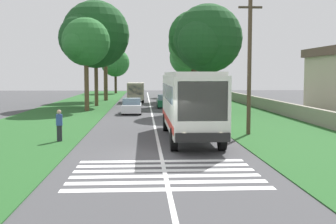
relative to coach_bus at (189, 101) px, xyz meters
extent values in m
plane|color=#424244|center=(-4.87, 1.80, -2.15)|extent=(160.00, 160.00, 0.00)
cube|color=#235623|center=(10.13, 10.00, -2.13)|extent=(120.00, 8.00, 0.04)
cube|color=#235623|center=(10.13, -6.40, -2.13)|extent=(120.00, 8.00, 0.04)
cube|color=silver|center=(10.13, 1.80, -2.14)|extent=(110.00, 0.16, 0.01)
cube|color=silver|center=(-0.03, 0.00, -0.05)|extent=(11.00, 2.50, 2.90)
cube|color=slate|center=(0.27, 0.00, 0.48)|extent=(9.68, 2.54, 0.85)
cube|color=slate|center=(-5.49, 0.00, 0.30)|extent=(0.08, 2.20, 1.74)
cube|color=red|center=(-0.03, 0.00, -1.05)|extent=(10.78, 2.53, 0.36)
cube|color=silver|center=(-0.03, 0.00, 1.49)|extent=(10.56, 2.30, 0.18)
cube|color=black|center=(-5.61, 0.00, -1.28)|extent=(0.16, 2.40, 0.40)
sphere|color=#F2EDCC|center=(-5.55, 0.80, -1.15)|extent=(0.24, 0.24, 0.24)
sphere|color=#F2EDCC|center=(-5.55, -0.81, -1.15)|extent=(0.24, 0.24, 0.24)
cylinder|color=black|center=(-3.93, 1.15, -1.60)|extent=(1.10, 0.32, 1.10)
cylinder|color=black|center=(3.47, 1.15, -1.60)|extent=(1.10, 0.32, 1.10)
cylinder|color=black|center=(-3.93, -1.15, -1.60)|extent=(1.10, 0.32, 1.10)
cylinder|color=black|center=(3.47, -1.15, -1.60)|extent=(1.10, 0.32, 1.10)
cube|color=silver|center=(-10.84, 1.80, -2.14)|extent=(0.45, 6.80, 0.01)
cube|color=silver|center=(-9.94, 1.80, -2.14)|extent=(0.45, 6.80, 0.01)
cube|color=silver|center=(-9.04, 1.80, -2.14)|extent=(0.45, 6.80, 0.01)
cube|color=silver|center=(-8.14, 1.80, -2.14)|extent=(0.45, 6.80, 0.01)
cube|color=silver|center=(-7.24, 1.80, -2.14)|extent=(0.45, 6.80, 0.01)
cube|color=silver|center=(-6.34, 1.80, -2.14)|extent=(0.45, 6.80, 0.01)
cube|color=silver|center=(16.05, 3.65, -1.62)|extent=(4.30, 1.75, 0.70)
cube|color=slate|center=(15.95, 3.65, -0.99)|extent=(2.00, 1.61, 0.55)
cylinder|color=black|center=(14.70, 4.43, -1.83)|extent=(0.64, 0.22, 0.64)
cylinder|color=black|center=(17.40, 4.43, -1.83)|extent=(0.64, 0.22, 0.64)
cylinder|color=black|center=(14.70, 2.87, -1.83)|extent=(0.64, 0.22, 0.64)
cylinder|color=black|center=(17.40, 2.87, -1.83)|extent=(0.64, 0.22, 0.64)
cube|color=#145933|center=(23.31, 0.20, -1.62)|extent=(4.30, 1.75, 0.70)
cube|color=slate|center=(23.21, 0.20, -0.99)|extent=(2.00, 1.61, 0.55)
cylinder|color=black|center=(21.96, 0.98, -1.83)|extent=(0.64, 0.22, 0.64)
cylinder|color=black|center=(24.66, 0.98, -1.83)|extent=(0.64, 0.22, 0.64)
cylinder|color=black|center=(21.96, -0.58, -1.83)|extent=(0.64, 0.22, 0.64)
cylinder|color=black|center=(24.66, -0.58, -1.83)|extent=(0.64, 0.22, 0.64)
cube|color=#BFB299|center=(32.84, 3.57, -0.67)|extent=(6.00, 2.10, 2.10)
cube|color=slate|center=(33.04, 3.57, -0.29)|extent=(5.04, 2.13, 0.70)
cube|color=slate|center=(29.87, 3.57, -0.46)|extent=(0.06, 1.76, 1.18)
cylinder|color=black|center=(30.94, 4.52, -1.77)|extent=(0.76, 0.24, 0.76)
cylinder|color=black|center=(34.74, 4.52, -1.77)|extent=(0.76, 0.24, 0.76)
cylinder|color=black|center=(30.94, 2.62, -1.77)|extent=(0.76, 0.24, 0.76)
cylinder|color=black|center=(34.74, 2.62, -1.77)|extent=(0.76, 0.24, 0.76)
cylinder|color=brown|center=(18.92, 8.13, 0.62)|extent=(0.44, 0.44, 5.45)
sphere|color=#286B2D|center=(18.92, 8.13, 4.64)|extent=(4.69, 4.69, 4.69)
sphere|color=#286B2D|center=(20.32, 8.13, 4.29)|extent=(3.11, 3.11, 3.11)
sphere|color=#286B2D|center=(17.74, 8.84, 4.29)|extent=(2.64, 2.64, 2.64)
cylinder|color=brown|center=(36.08, 7.74, 1.26)|extent=(0.54, 0.54, 6.74)
sphere|color=#1E5623|center=(36.08, 7.74, 6.14)|extent=(5.50, 5.50, 5.50)
sphere|color=#1E5623|center=(37.73, 7.74, 5.73)|extent=(4.04, 4.04, 4.04)
sphere|color=#1E5623|center=(34.70, 8.57, 5.73)|extent=(3.77, 3.77, 3.77)
cylinder|color=brown|center=(25.71, 7.92, 0.88)|extent=(0.42, 0.42, 5.98)
sphere|color=#19471E|center=(25.71, 7.92, 5.95)|extent=(7.58, 7.58, 7.58)
sphere|color=#19471E|center=(27.99, 7.92, 5.39)|extent=(5.59, 5.59, 5.59)
sphere|color=#19471E|center=(23.82, 9.06, 5.39)|extent=(5.31, 5.31, 5.31)
cylinder|color=#3D2D1E|center=(58.95, 7.83, 0.06)|extent=(0.47, 0.47, 4.33)
sphere|color=#286B2D|center=(58.95, 7.83, 3.67)|extent=(5.27, 5.27, 5.27)
sphere|color=#286B2D|center=(60.53, 7.83, 3.28)|extent=(3.46, 3.46, 3.46)
sphere|color=#286B2D|center=(57.63, 8.62, 3.28)|extent=(3.54, 3.54, 3.54)
cylinder|color=brown|center=(16.20, -3.41, 0.47)|extent=(0.41, 0.41, 5.14)
sphere|color=#19471E|center=(16.20, -3.41, 4.78)|extent=(6.35, 6.35, 6.35)
sphere|color=#19471E|center=(18.10, -3.41, 4.31)|extent=(3.89, 3.89, 3.89)
sphere|color=#19471E|center=(14.61, -2.46, 4.31)|extent=(4.05, 4.05, 4.05)
cylinder|color=brown|center=(47.10, -4.58, 0.28)|extent=(0.57, 0.57, 4.77)
sphere|color=#337A38|center=(47.10, -4.58, 4.25)|extent=(5.77, 5.77, 5.77)
sphere|color=#337A38|center=(48.83, -4.58, 3.82)|extent=(4.15, 4.15, 4.15)
sphere|color=#337A38|center=(45.65, -3.72, 3.82)|extent=(3.83, 3.83, 3.83)
cylinder|color=#4C3826|center=(27.35, -3.54, 1.03)|extent=(0.47, 0.47, 6.26)
sphere|color=#1E5623|center=(27.35, -3.54, 5.89)|extent=(6.29, 6.29, 6.29)
sphere|color=#1E5623|center=(29.24, -3.54, 5.42)|extent=(4.38, 4.38, 4.38)
sphere|color=#1E5623|center=(25.78, -2.60, 5.42)|extent=(3.60, 3.60, 3.60)
cylinder|color=#3D2D1E|center=(35.94, -4.25, 0.78)|extent=(0.41, 0.41, 5.77)
sphere|color=#337A38|center=(35.94, -4.25, 5.52)|extent=(6.76, 6.76, 6.76)
sphere|color=#337A38|center=(37.97, -4.25, 5.01)|extent=(5.03, 5.03, 5.03)
sphere|color=#337A38|center=(34.25, -3.24, 5.01)|extent=(4.26, 4.26, 4.26)
cylinder|color=#473828|center=(1.36, -3.70, 1.94)|extent=(0.24, 0.24, 8.09)
cube|color=#3D3326|center=(1.36, -3.70, 5.38)|extent=(0.12, 1.40, 0.12)
cube|color=gray|center=(15.13, -9.80, -1.53)|extent=(70.00, 0.40, 1.14)
cylinder|color=#26262D|center=(-0.81, 7.08, -1.68)|extent=(0.28, 0.28, 0.85)
cylinder|color=#334C99|center=(-0.81, 7.08, -0.96)|extent=(0.34, 0.34, 0.60)
sphere|color=tan|center=(-0.81, 7.08, -0.54)|extent=(0.24, 0.24, 0.24)
camera|label=1|loc=(-24.27, 2.57, 1.46)|focal=46.66mm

